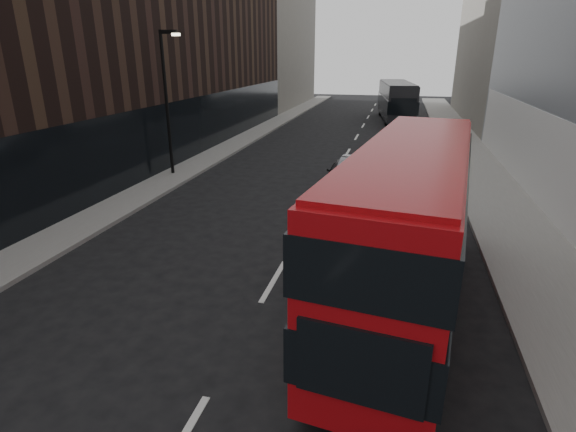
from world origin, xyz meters
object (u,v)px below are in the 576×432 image
Objects in this scene: street_lamp at (167,94)px; car_b at (355,173)px; car_a at (344,173)px; car_c at (421,148)px; red_bus at (409,220)px; grey_bus at (396,100)px.

street_lamp is 10.10m from car_b.
street_lamp is 1.89× the size of car_a.
car_a is 0.80× the size of car_c.
grey_bus is (-0.85, 34.43, -0.39)m from red_bus.
car_c is (3.86, 7.00, 0.04)m from car_a.
street_lamp is 1.50× the size of car_c.
street_lamp reaches higher than red_bus.
car_c is at bearing 94.42° from red_bus.
street_lamp is at bearing -174.82° from car_b.
street_lamp is 0.62× the size of grey_bus.
car_a is at bearing -101.90° from grey_bus.
street_lamp is 1.61× the size of car_b.
grey_bus is 23.83m from car_a.
red_bus is at bearing -70.19° from car_a.
red_bus is 2.81× the size of car_a.
car_c is at bearing 66.10° from car_a.
car_b reaches higher than car_a.
car_b is at bearing 0.00° from street_lamp.
grey_bus is 2.42× the size of car_c.
car_c is (12.76, 7.33, -3.51)m from street_lamp.
street_lamp is 9.59m from car_a.
red_bus reaches higher than grey_bus.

